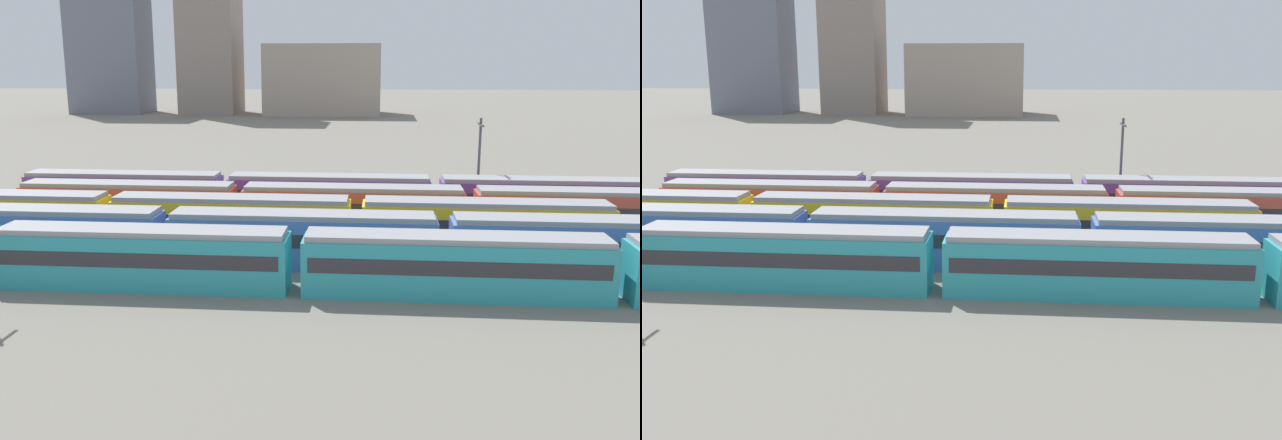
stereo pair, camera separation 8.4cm
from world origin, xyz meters
TOP-DOWN VIEW (x-y plane):
  - ground_plane at (0.00, 10.40)m, footprint 600.00×600.00m
  - train_track_0 at (26.97, 0.00)m, footprint 93.60×3.06m
  - train_track_1 at (36.23, 5.20)m, footprint 93.60×3.06m
  - train_track_2 at (11.32, 10.40)m, footprint 55.80×3.06m
  - train_track_3 at (29.73, 15.60)m, footprint 74.70×3.06m
  - train_track_4 at (36.82, 20.80)m, footprint 93.60×3.06m
  - catenary_pole_1 at (31.49, 23.97)m, footprint 0.24×3.20m
  - distant_building_0 at (-50.38, 143.46)m, footprint 19.24×14.46m
  - distant_building_1 at (-22.90, 143.46)m, footprint 14.56×15.98m
  - distant_building_2 at (7.21, 143.46)m, footprint 29.77×20.64m

SIDE VIEW (x-z plane):
  - ground_plane at x=0.00m, z-range 0.00..0.00m
  - train_track_2 at x=11.32m, z-range 0.03..3.78m
  - train_track_0 at x=26.97m, z-range 0.03..3.78m
  - train_track_1 at x=36.23m, z-range 0.03..3.78m
  - train_track_3 at x=29.73m, z-range 0.03..3.78m
  - train_track_4 at x=36.82m, z-range 0.03..3.78m
  - catenary_pole_1 at x=31.49m, z-range 0.53..9.18m
  - distant_building_2 at x=7.21m, z-range 0.00..18.05m
  - distant_building_0 at x=-50.38m, z-range 0.00..41.72m
  - distant_building_1 at x=-22.90m, z-range 0.00..54.51m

